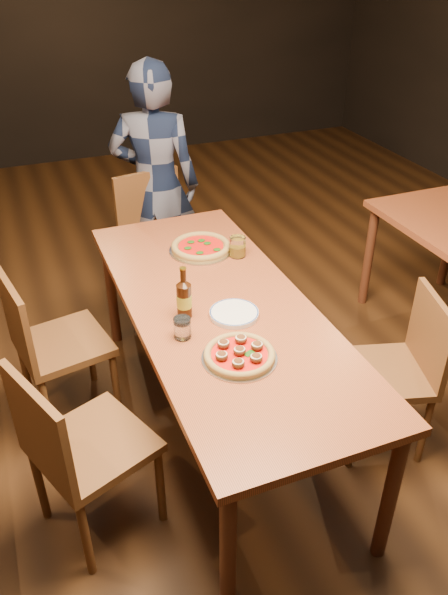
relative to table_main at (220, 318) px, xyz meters
name	(u,v)px	position (x,y,z in m)	size (l,w,h in m)	color
ground	(221,423)	(0.00, 0.00, -0.68)	(9.00, 9.00, 0.00)	black
room_shell	(219,46)	(0.00, 0.00, 1.18)	(9.00, 9.00, 9.00)	black
table_main	(220,318)	(0.00, 0.00, 0.00)	(0.80, 2.00, 0.75)	brown
chair_main_nw	(93,444)	(-0.69, -0.35, -0.22)	(0.43, 0.43, 0.92)	brown
chair_main_sw	(63,343)	(-0.70, 0.40, -0.23)	(0.42, 0.42, 0.90)	brown
chair_main_e	(384,372)	(0.69, -0.38, -0.25)	(0.40, 0.40, 0.86)	brown
chair_end	(164,246)	(0.07, 1.17, -0.20)	(0.45, 0.45, 0.96)	brown
pizza_meatball	(239,354)	(-0.07, -0.40, 0.09)	(0.31, 0.31, 0.06)	#B7B7BF
pizza_margherita	(201,247)	(0.10, 0.53, 0.09)	(0.34, 0.34, 0.04)	#B7B7BF
plate_stack	(234,314)	(0.03, -0.10, 0.08)	(0.22, 0.22, 0.02)	white
beer_bottle	(184,300)	(-0.18, -0.03, 0.16)	(0.07, 0.07, 0.24)	black
water_glass	(182,328)	(-0.24, -0.17, 0.12)	(0.07, 0.07, 0.09)	white
amber_glass	(238,247)	(0.26, 0.41, 0.13)	(0.09, 0.09, 0.11)	#A67B12
diner	(155,185)	(0.10, 1.43, 0.12)	(0.58, 0.38, 1.59)	black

